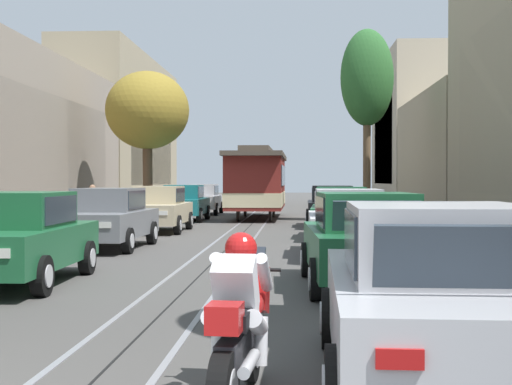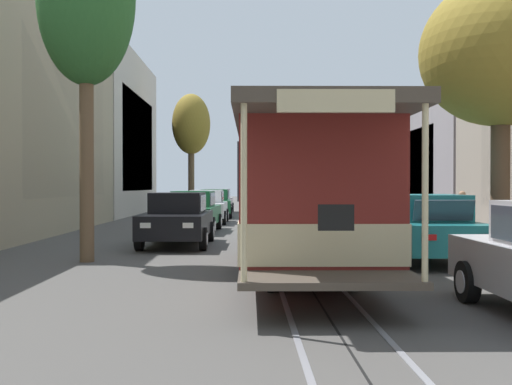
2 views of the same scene
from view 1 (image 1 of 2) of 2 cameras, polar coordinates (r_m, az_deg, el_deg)
name	(u,v)px [view 1 (image 1 of 2)]	position (r m, az deg, el deg)	size (l,w,h in m)	color
ground_plane	(246,230)	(26.19, -0.81, -2.95)	(160.00, 160.00, 0.00)	#4C4947
trolley_track_rails	(252,224)	(30.02, -0.31, -2.44)	(1.14, 66.45, 0.01)	gray
building_facade_left	(38,131)	(35.33, -16.65, 4.60)	(4.84, 58.15, 10.03)	gray
building_facade_right	(507,112)	(31.69, 18.98, 5.98)	(5.43, 58.15, 10.37)	beige
parked_car_green_second_left	(17,238)	(13.23, -18.17, -3.36)	(2.08, 4.40, 1.58)	#1E6038
parked_car_grey_mid_left	(108,218)	(19.50, -11.48, -1.96)	(2.07, 4.39, 1.58)	slate
parked_car_beige_fourth_left	(159,209)	(25.52, -7.61, -1.26)	(2.01, 4.36, 1.58)	#C1B28E
parked_car_teal_fifth_left	(184,203)	(32.23, -5.66, -0.80)	(2.01, 4.37, 1.58)	#196B70
parked_car_silver_sixth_left	(202,199)	(38.53, -4.23, -0.51)	(2.00, 4.36, 1.58)	#B7B7BC
parked_car_silver_near_right	(437,294)	(6.54, 13.94, -7.73)	(2.08, 4.40, 1.58)	#B7B7BC
parked_car_green_second_right	(365,240)	(12.24, 8.47, -3.67)	(2.11, 4.41, 1.58)	#1E6038
parked_car_white_mid_right	(348,222)	(17.35, 7.16, -2.30)	(2.03, 4.37, 1.58)	silver
parked_car_green_fourth_right	(341,212)	(22.69, 6.65, -1.54)	(2.14, 4.42, 1.58)	#1E6038
parked_car_black_fifth_right	(332,206)	(28.09, 5.93, -1.06)	(2.04, 4.38, 1.58)	black
street_tree_kerb_left_second	(147,111)	(32.91, -8.46, 6.30)	(3.69, 3.96, 6.62)	brown
street_tree_kerb_right_second	(367,80)	(32.24, 8.66, 8.68)	(2.29, 2.01, 8.32)	brown
cable_car_trolley	(257,183)	(33.87, 0.09, 0.75)	(2.62, 9.14, 3.28)	maroon
motorcycle_with_rider	(239,325)	(5.82, -1.34, -10.29)	(0.58, 1.99, 1.37)	black
pedestrian_on_left_pavement	(93,204)	(27.94, -12.63, -0.85)	(0.55, 0.38, 1.62)	#4C4233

